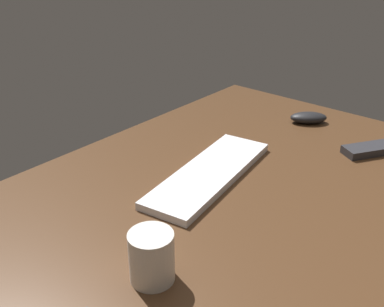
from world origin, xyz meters
The scene contains 5 objects.
desk centered at (0.00, 0.00, 1.00)cm, with size 140.00×84.00×2.00cm, color #4C301C.
keyboard centered at (9.25, 6.14, 2.91)cm, with size 40.54×12.56×1.82cm, color white.
computer_mouse centered at (54.50, 3.98, 3.61)cm, with size 10.92×5.69×3.21cm, color black.
tv_remote centered at (47.62, -18.92, 3.04)cm, with size 17.71×5.46×2.08cm, color #2D2D33.
coffee_mug centered at (-24.07, -7.99, 6.52)cm, with size 7.60×7.60×9.03cm, color silver.
Camera 1 is at (-65.05, -51.36, 55.28)cm, focal length 42.69 mm.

